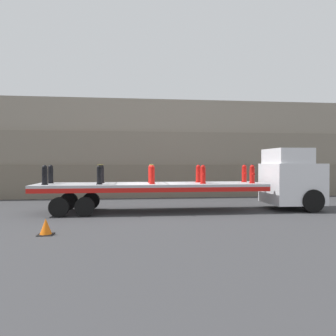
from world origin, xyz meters
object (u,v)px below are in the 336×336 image
fire_hydrant_red_near_3 (203,175)px  traffic_cone (46,227)px  fire_hydrant_black_far_0 (51,174)px  fire_hydrant_red_far_2 (151,174)px  flatbed_trailer (137,188)px  fire_hydrant_red_near_2 (152,175)px  fire_hydrant_black_near_0 (45,175)px  fire_hydrant_red_far_3 (198,174)px  fire_hydrant_red_near_4 (252,174)px  fire_hydrant_red_far_4 (244,174)px  truck_cab (293,179)px  fire_hydrant_black_near_1 (99,175)px  fire_hydrant_black_far_1 (102,174)px

fire_hydrant_red_near_3 → traffic_cone: 7.43m
fire_hydrant_black_far_0 → fire_hydrant_red_far_2: 4.71m
flatbed_trailer → fire_hydrant_red_near_2: fire_hydrant_red_near_2 is taller
fire_hydrant_black_far_0 → fire_hydrant_red_near_3: (7.06, -1.07, 0.00)m
fire_hydrant_black_near_0 → fire_hydrant_red_far_3: 7.14m
fire_hydrant_black_near_0 → traffic_cone: fire_hydrant_black_near_0 is taller
fire_hydrant_red_near_2 → fire_hydrant_red_near_3: size_ratio=1.00×
fire_hydrant_red_far_2 → fire_hydrant_red_near_3: bearing=-24.5°
flatbed_trailer → fire_hydrant_black_far_0: fire_hydrant_black_far_0 is taller
fire_hydrant_red_near_2 → fire_hydrant_red_far_3: bearing=24.5°
fire_hydrant_red_near_4 → fire_hydrant_red_far_3: bearing=155.5°
traffic_cone → fire_hydrant_red_near_4: bearing=26.1°
fire_hydrant_red_far_4 → truck_cab: bearing=-13.2°
fire_hydrant_black_near_1 → fire_hydrant_red_far_4: bearing=8.6°
fire_hydrant_black_far_1 → fire_hydrant_red_near_2: 2.59m
truck_cab → fire_hydrant_red_far_3: size_ratio=3.44×
fire_hydrant_black_near_1 → truck_cab: bearing=3.3°
fire_hydrant_black_far_0 → fire_hydrant_red_near_4: same height
fire_hydrant_black_far_1 → fire_hydrant_red_far_4: bearing=0.0°
fire_hydrant_black_far_1 → fire_hydrant_red_near_3: size_ratio=1.00×
fire_hydrant_black_far_0 → flatbed_trailer: bearing=-7.6°
fire_hydrant_black_far_0 → fire_hydrant_red_far_2: bearing=0.0°
fire_hydrant_black_near_0 → fire_hydrant_black_far_1: bearing=24.5°
truck_cab → fire_hydrant_red_near_3: 4.69m
fire_hydrant_black_far_0 → fire_hydrant_red_near_2: bearing=-12.9°
traffic_cone → flatbed_trailer: bearing=57.3°
fire_hydrant_black_far_0 → traffic_cone: fire_hydrant_black_far_0 is taller
truck_cab → fire_hydrant_red_far_2: 7.03m
fire_hydrant_red_far_3 → traffic_cone: 8.07m
fire_hydrant_red_far_4 → fire_hydrant_black_near_1: bearing=-171.4°
fire_hydrant_red_near_3 → fire_hydrant_red_far_4: same height
fire_hydrant_black_far_1 → traffic_cone: bearing=-104.1°
fire_hydrant_black_far_1 → fire_hydrant_red_near_3: bearing=-12.9°
fire_hydrant_black_far_0 → fire_hydrant_red_near_3: bearing=-8.6°
fire_hydrant_red_far_2 → fire_hydrant_red_far_3: same height
fire_hydrant_black_far_1 → fire_hydrant_red_far_3: (4.71, 0.00, 0.00)m
fire_hydrant_black_far_1 → fire_hydrant_red_far_2: size_ratio=1.00×
fire_hydrant_red_far_2 → fire_hydrant_red_far_3: bearing=0.0°
fire_hydrant_red_far_3 → fire_hydrant_red_near_4: 2.59m
fire_hydrant_red_near_4 → traffic_cone: (-8.36, -4.10, -1.50)m
truck_cab → fire_hydrant_black_near_1: truck_cab is taller
fire_hydrant_black_near_0 → fire_hydrant_black_near_1: bearing=0.0°
fire_hydrant_red_far_2 → fire_hydrant_red_near_4: bearing=-12.9°
fire_hydrant_black_near_0 → fire_hydrant_red_near_4: size_ratio=1.00×
fire_hydrant_black_near_0 → fire_hydrant_red_near_2: bearing=0.0°
fire_hydrant_black_near_0 → fire_hydrant_black_far_0: same height
fire_hydrant_red_far_4 → fire_hydrant_black_near_0: bearing=-173.5°
fire_hydrant_black_near_1 → fire_hydrant_red_near_2: (2.35, 0.00, 0.00)m
flatbed_trailer → fire_hydrant_red_near_2: size_ratio=12.22×
fire_hydrant_black_near_0 → fire_hydrant_red_near_3: bearing=0.0°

